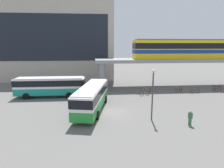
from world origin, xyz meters
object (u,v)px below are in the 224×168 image
station_building (58,42)px  bicycle_orange (145,94)px  bus_secondary (50,85)px  bicycle_silver (146,90)px  bus_main (92,95)px  bicycle_brown (178,90)px  bicycle_red (219,90)px  bicycle_black (217,88)px  pedestrian_by_bike_rack (190,118)px  bicycle_green (195,91)px  train (183,49)px

station_building → bicycle_orange: bearing=-50.7°
bus_secondary → bicycle_silver: bus_secondary is taller
bicycle_orange → station_building: bearing=129.3°
bus_main → bus_secondary: size_ratio=1.02×
station_building → bus_secondary: size_ratio=2.53×
bus_main → bicycle_orange: bearing=36.6°
bicycle_brown → bicycle_red: size_ratio=0.99×
bicycle_black → pedestrian_by_bike_rack: size_ratio=1.09×
bicycle_orange → bicycle_silver: bearing=70.1°
bus_main → bicycle_green: bearing=22.0°
station_building → bus_main: size_ratio=2.47×
station_building → train: 30.97m
station_building → bicycle_silver: bearing=-45.2°
bicycle_brown → bicycle_red: (7.21, -0.98, 0.00)m
bicycle_black → bicycle_silver: bearing=-177.9°
bicycle_silver → bicycle_red: bearing=-7.3°
bus_main → bicycle_green: (17.84, 7.20, -1.63)m
bus_main → pedestrian_by_bike_rack: bus_main is taller
bicycle_silver → pedestrian_by_bike_rack: size_ratio=1.01×
bicycle_green → bicycle_black: (5.71, 2.50, 0.00)m
station_building → bicycle_silver: (18.79, -18.92, -8.70)m
bicycle_red → pedestrian_by_bike_rack: bearing=-132.8°
bicycle_green → pedestrian_by_bike_rack: (-7.55, -12.97, 0.41)m
bicycle_red → pedestrian_by_bike_rack: (-12.33, -13.30, 0.41)m
bicycle_black → station_building: bearing=150.6°
bicycle_black → bicycle_brown: size_ratio=1.07×
bus_secondary → bicycle_green: size_ratio=6.18×
bicycle_silver → bicycle_orange: 2.98m
bicycle_orange → bicycle_green: bearing=5.0°
bicycle_black → bicycle_green: bearing=-156.4°
bicycle_green → pedestrian_by_bike_rack: pedestrian_by_bike_rack is taller
bus_main → pedestrian_by_bike_rack: 11.86m
bus_main → bicycle_silver: bearing=43.6°
bicycle_red → pedestrian_by_bike_rack: pedestrian_by_bike_rack is taller
bicycle_green → bicycle_silver: (-8.19, 2.00, 0.00)m
station_building → bicycle_red: (31.76, -20.59, -8.70)m
bus_main → bicycle_brown: (15.41, 8.51, -1.63)m
station_building → bus_secondary: (2.32, -20.96, -7.07)m
bus_main → bicycle_brown: bearing=28.9°
pedestrian_by_bike_rack → train: bearing=67.9°
bus_secondary → bicycle_orange: 15.56m
bicycle_orange → pedestrian_by_bike_rack: bearing=-82.2°
bus_secondary → bicycle_brown: size_ratio=6.63×
bus_secondary → bicycle_black: bearing=4.8°
station_building → bicycle_black: bearing=-29.4°
bicycle_silver → pedestrian_by_bike_rack: pedestrian_by_bike_rack is taller
bicycle_red → bicycle_orange: same height
bus_main → bus_secondary: bearing=133.6°
train → bicycle_silver: train is taller
bus_secondary → bicycle_silver: (16.47, 2.04, -1.63)m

